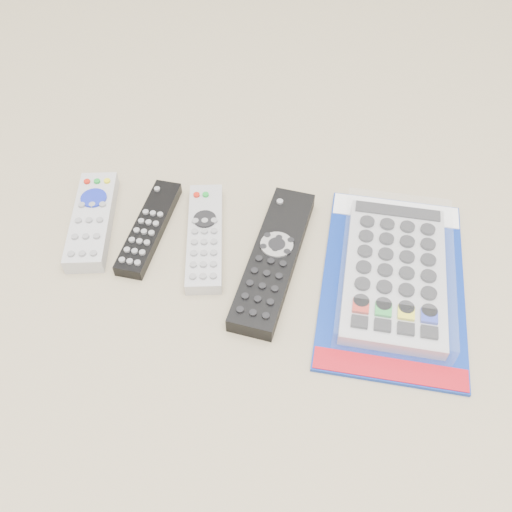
# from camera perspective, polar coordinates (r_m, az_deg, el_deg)

# --- Properties ---
(remote_small_grey) EXTENTS (0.08, 0.17, 0.03)m
(remote_small_grey) POSITION_cam_1_polar(r_m,az_deg,el_deg) (0.81, -16.06, 3.48)
(remote_small_grey) COLOR #AAAAAC
(remote_small_grey) RESTS_ON ground
(remote_slim_black) EXTENTS (0.05, 0.17, 0.02)m
(remote_slim_black) POSITION_cam_1_polar(r_m,az_deg,el_deg) (0.78, -10.63, 2.82)
(remote_slim_black) COLOR black
(remote_slim_black) RESTS_ON ground
(remote_silver_dvd) EXTENTS (0.07, 0.19, 0.02)m
(remote_silver_dvd) POSITION_cam_1_polar(r_m,az_deg,el_deg) (0.76, -5.13, 1.96)
(remote_silver_dvd) COLOR #B8B7BC
(remote_silver_dvd) RESTS_ON ground
(remote_large_black) EXTENTS (0.09, 0.24, 0.03)m
(remote_large_black) POSITION_cam_1_polar(r_m,az_deg,el_deg) (0.73, 1.79, -0.22)
(remote_large_black) COLOR black
(remote_large_black) RESTS_ON ground
(jumbo_remote_packaged) EXTENTS (0.19, 0.30, 0.04)m
(jumbo_remote_packaged) POSITION_cam_1_polar(r_m,az_deg,el_deg) (0.73, 13.72, -1.48)
(jumbo_remote_packaged) COLOR navy
(jumbo_remote_packaged) RESTS_ON ground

